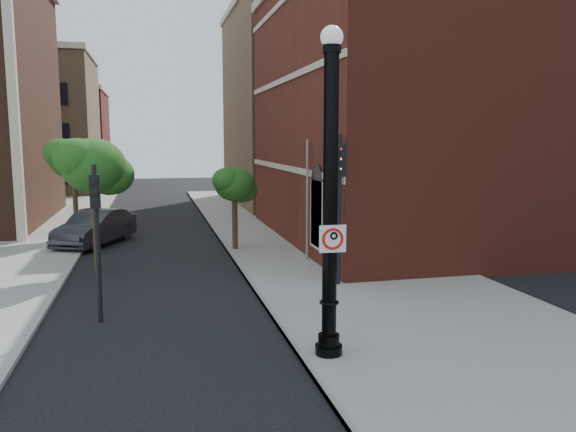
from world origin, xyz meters
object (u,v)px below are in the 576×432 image
object	(u,v)px
traffic_signal_left	(96,217)
traffic_signal_right	(339,185)
no_parking_sign	(333,239)
parked_car	(95,228)
lamppost	(330,211)

from	to	relation	value
traffic_signal_left	traffic_signal_right	world-z (taller)	traffic_signal_right
no_parking_sign	traffic_signal_left	size ratio (longest dim) A/B	0.14
parked_car	traffic_signal_left	distance (m)	11.75
parked_car	traffic_signal_left	size ratio (longest dim) A/B	1.16
parked_car	traffic_signal_right	world-z (taller)	traffic_signal_right
traffic_signal_left	traffic_signal_right	distance (m)	7.51
no_parking_sign	lamppost	bearing A→B (deg)	93.44
parked_car	traffic_signal_left	bearing A→B (deg)	-59.37
parked_car	no_parking_sign	bearing A→B (deg)	-43.09
traffic_signal_right	traffic_signal_left	bearing A→B (deg)	169.87
traffic_signal_right	parked_car	bearing A→B (deg)	106.65
no_parking_sign	traffic_signal_right	size ratio (longest dim) A/B	0.12
parked_car	lamppost	bearing A→B (deg)	-42.88
lamppost	traffic_signal_left	xyz separation A→B (m)	(-5.12, 3.83, -0.47)
parked_car	traffic_signal_right	bearing A→B (deg)	-24.10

